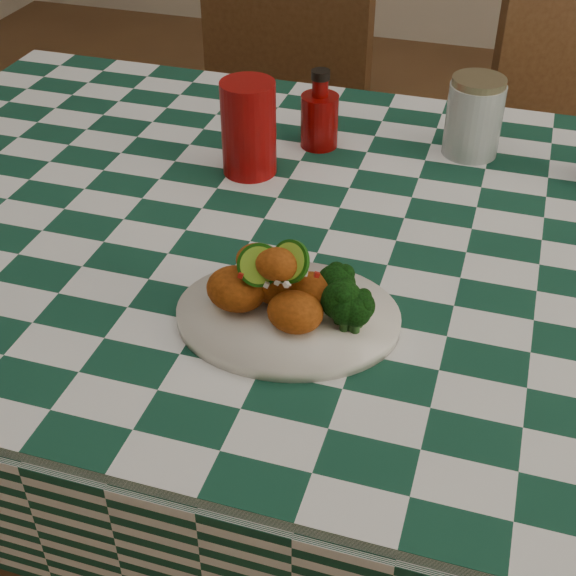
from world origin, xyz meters
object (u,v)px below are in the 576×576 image
(dining_table, at_px, (322,413))
(mason_jar, at_px, (474,116))
(fried_chicken_pile, at_px, (279,280))
(wooden_chair_left, at_px, (250,154))
(plate, at_px, (288,317))
(ketchup_bottle, at_px, (320,109))
(red_tumbler, at_px, (249,128))

(dining_table, xyz_separation_m, mason_jar, (0.17, 0.31, 0.46))
(dining_table, bearing_deg, fried_chicken_pile, -91.30)
(dining_table, distance_m, wooden_chair_left, 0.81)
(plate, xyz_separation_m, ketchup_bottle, (-0.09, 0.49, 0.06))
(mason_jar, bearing_deg, ketchup_bottle, -169.08)
(red_tumbler, bearing_deg, ketchup_bottle, 55.66)
(dining_table, xyz_separation_m, ketchup_bottle, (-0.09, 0.26, 0.46))
(fried_chicken_pile, relative_size, ketchup_bottle, 1.06)
(fried_chicken_pile, bearing_deg, mason_jar, 71.91)
(plate, xyz_separation_m, mason_jar, (0.16, 0.54, 0.06))
(red_tumbler, distance_m, wooden_chair_left, 0.71)
(dining_table, relative_size, mason_jar, 12.14)
(ketchup_bottle, bearing_deg, fried_chicken_pile, -80.42)
(plate, xyz_separation_m, fried_chicken_pile, (-0.01, -0.00, 0.06))
(dining_table, xyz_separation_m, wooden_chair_left, (-0.38, 0.71, 0.11))
(fried_chicken_pile, height_order, ketchup_bottle, ketchup_bottle)
(mason_jar, bearing_deg, dining_table, -118.76)
(wooden_chair_left, bearing_deg, plate, -59.41)
(wooden_chair_left, bearing_deg, dining_table, -53.59)
(dining_table, bearing_deg, red_tumbler, 141.91)
(wooden_chair_left, bearing_deg, fried_chicken_pile, -59.98)
(plate, height_order, red_tumbler, red_tumbler)
(fried_chicken_pile, distance_m, red_tumbler, 0.40)
(dining_table, height_order, red_tumbler, red_tumbler)
(mason_jar, bearing_deg, wooden_chair_left, 144.23)
(wooden_chair_left, bearing_deg, mason_jar, -27.77)
(wooden_chair_left, bearing_deg, red_tumbler, -61.82)
(dining_table, bearing_deg, ketchup_bottle, 108.56)
(plate, distance_m, ketchup_bottle, 0.50)
(dining_table, height_order, fried_chicken_pile, fried_chicken_pile)
(fried_chicken_pile, height_order, wooden_chair_left, wooden_chair_left)
(mason_jar, xyz_separation_m, wooden_chair_left, (-0.55, 0.40, -0.36))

